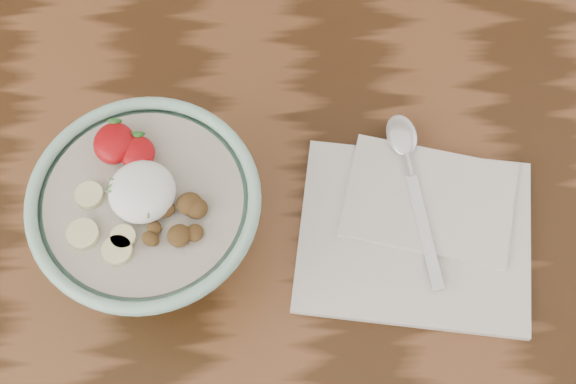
{
  "coord_description": "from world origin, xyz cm",
  "views": [
    {
      "loc": [
        -7.98,
        -33.55,
        152.47
      ],
      "look_at": [
        -7.06,
        -4.66,
        87.47
      ],
      "focal_mm": 50.0,
      "sensor_mm": 36.0,
      "label": 1
    }
  ],
  "objects": [
    {
      "name": "table",
      "position": [
        0.0,
        0.0,
        65.7
      ],
      "size": [
        160.0,
        90.0,
        75.0
      ],
      "color": "#361E0D",
      "rests_on": "ground"
    },
    {
      "name": "breakfast_bowl",
      "position": [
        -20.07,
        -4.61,
        82.2
      ],
      "size": [
        21.27,
        21.27,
        14.31
      ],
      "rotation": [
        0.0,
        0.0,
        0.29
      ],
      "color": "#91C4AC",
      "rests_on": "table"
    },
    {
      "name": "spoon",
      "position": [
        5.75,
        3.54,
        76.88
      ],
      "size": [
        4.73,
        19.98,
        1.04
      ],
      "rotation": [
        0.0,
        0.0,
        0.13
      ],
      "color": "silver",
      "rests_on": "napkin"
    },
    {
      "name": "napkin",
      "position": [
        6.33,
        -3.9,
        75.61
      ],
      "size": [
        26.1,
        22.62,
        1.45
      ],
      "rotation": [
        0.0,
        0.0,
        -0.15
      ],
      "color": "silver",
      "rests_on": "table"
    }
  ]
}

